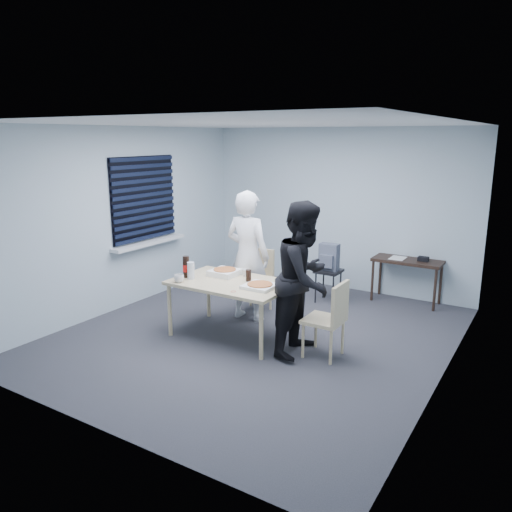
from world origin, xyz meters
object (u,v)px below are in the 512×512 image
Objects in this scene: chair_right at (331,315)px; mug_b at (246,273)px; person_black at (304,279)px; stool at (328,277)px; chair_far at (257,275)px; soda_bottle at (186,267)px; person_white at (248,256)px; mug_a at (179,278)px; backpack at (329,257)px; dining_table at (232,286)px; side_table at (407,265)px.

chair_right is 8.90× the size of mug_b.
person_black reaches higher than stool.
soda_bottle reaches higher than chair_far.
chair_far is 1.82m from chair_right.
person_black is (-0.33, -0.01, 0.37)m from chair_right.
soda_bottle reaches higher than mug_b.
chair_far is 0.53m from person_white.
person_black reaches higher than mug_a.
chair_far is at bearing -78.77° from person_white.
person_black is at bearing 152.79° from person_white.
chair_far is 1.00× the size of chair_right.
backpack is at bearing 61.18° from soda_bottle.
dining_table is 1.91m from backpack.
person_white is 1.48m from stool.
stool is at bearing 73.09° from mug_b.
soda_bottle reaches higher than side_table.
backpack is (-0.48, 1.80, -0.19)m from person_black.
person_white is at bearing 60.60° from soda_bottle.
chair_right reaches higher than dining_table.
chair_right is at bearing 158.59° from person_white.
stool is at bearing 114.32° from chair_right.
mug_a is at bearing 105.25° from person_black.
side_table is at bearing 51.03° from soda_bottle.
mug_b is (0.01, 0.30, 0.11)m from dining_table.
soda_bottle is at bearing -128.97° from side_table.
side_table is 2.63m from mug_b.
chair_right is 2.41m from side_table.
soda_bottle is at bearing -167.24° from dining_table.
mug_b is (0.26, -0.71, 0.25)m from chair_far.
person_white reaches higher than mug_b.
soda_bottle is (-1.91, -0.19, 0.33)m from chair_right.
side_table is (1.67, 1.83, -0.30)m from person_white.
mug_a is at bearing -114.67° from stool.
person_black is at bearing 2.79° from dining_table.
dining_table is at bearing 12.76° from soda_bottle.
person_black reaches higher than backpack.
chair_far is at bearing -140.17° from side_table.
side_table is (1.74, 1.45, 0.08)m from chair_far.
mug_a is (-0.29, -1.37, 0.25)m from chair_far.
person_black is at bearing -102.29° from side_table.
chair_right is 3.27× the size of soda_bottle.
dining_table is 0.31m from mug_b.
backpack is 4.00× the size of mug_b.
dining_table is at bearing -104.72° from stool.
person_white reaches higher than backpack.
person_black is 1.94m from stool.
backpack is at bearing -148.81° from side_table.
backpack is (0.73, 0.84, 0.19)m from chair_far.
stool is (-0.48, 1.81, -0.49)m from person_black.
stool is at bearing 83.48° from backpack.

